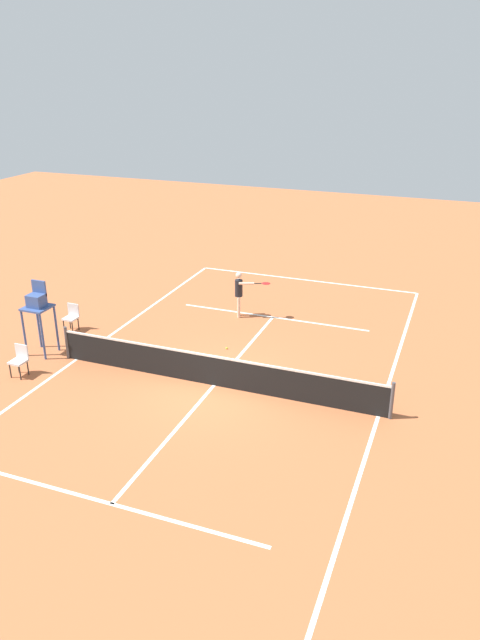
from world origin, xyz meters
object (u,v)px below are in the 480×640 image
at_px(player_serving, 240,290).
at_px(tennis_ball, 227,348).
at_px(courtside_chair_mid, 72,316).
at_px(courtside_chair_near, 19,359).
at_px(umpire_chair, 38,306).

distance_m(player_serving, tennis_ball, 3.01).
height_order(player_serving, courtside_chair_mid, player_serving).
relative_size(player_serving, tennis_ball, 25.22).
relative_size(player_serving, courtside_chair_near, 1.81).
height_order(umpire_chair, courtside_chair_mid, umpire_chair).
height_order(player_serving, courtside_chair_near, player_serving).
bearing_deg(player_serving, umpire_chair, -64.69).
xyz_separation_m(tennis_ball, umpire_chair, (5.43, 2.35, 1.57)).
height_order(tennis_ball, courtside_chair_near, courtside_chair_near).
bearing_deg(courtside_chair_near, courtside_chair_mid, -80.82).
distance_m(player_serving, umpire_chair, 7.08).
relative_size(tennis_ball, courtside_chair_mid, 0.07).
distance_m(umpire_chair, courtside_chair_near, 1.88).
bearing_deg(tennis_ball, courtside_chair_near, 37.22).
xyz_separation_m(player_serving, tennis_ball, (-0.59, 2.78, -0.99)).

